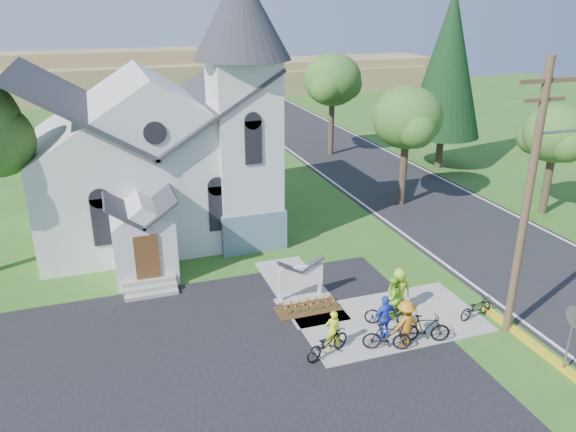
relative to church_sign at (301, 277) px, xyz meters
name	(u,v)px	position (x,y,z in m)	size (l,w,h in m)	color
ground	(361,335)	(1.20, -3.20, -1.03)	(120.00, 120.00, 0.00)	#2F5D1A
parking_lot	(179,412)	(-5.80, -5.20, -1.02)	(20.00, 16.00, 0.02)	black
road	(398,186)	(11.20, 11.80, -1.02)	(8.00, 90.00, 0.02)	black
sidewalk	(390,320)	(2.70, -2.70, -1.00)	(7.00, 4.00, 0.05)	gray
church	(158,134)	(-4.28, 9.28, 4.22)	(12.35, 12.00, 13.00)	silver
church_sign	(301,277)	(0.00, 0.00, 0.00)	(2.20, 0.40, 1.70)	gray
flower_bed	(308,309)	(0.00, -0.90, -0.99)	(2.60, 1.10, 0.07)	#3B2410
utility_pole	(530,194)	(6.56, -4.70, 4.38)	(3.45, 0.28, 10.00)	#4C3626
stop_sign	(573,326)	(6.63, -7.40, 0.75)	(0.11, 0.76, 2.48)	gray
tree_road_near	(407,118)	(9.70, 8.80, 4.18)	(4.00, 4.00, 7.05)	#392C1F
tree_road_mid	(333,80)	(10.20, 20.80, 4.75)	(4.40, 4.40, 7.80)	#392C1F
tree_road_far	(556,134)	(16.70, 4.80, 3.61)	(3.60, 3.60, 6.30)	#392C1F
conifer	(448,64)	(16.20, 14.80, 6.36)	(5.20, 5.20, 12.40)	#392C1F
distant_hills	(189,78)	(4.56, 53.13, 1.15)	(61.00, 10.00, 5.60)	olive
cyclist_0	(333,330)	(-0.18, -3.75, -0.21)	(0.56, 0.37, 1.53)	#DCEF1C
bike_0	(327,343)	(-0.50, -4.03, -0.48)	(0.66, 1.90, 1.00)	black
cyclist_1	(391,297)	(2.79, -2.52, -0.12)	(0.84, 0.65, 1.72)	#88E42A
bike_1	(387,337)	(1.61, -4.40, -0.46)	(0.49, 1.72, 1.04)	black
cyclist_2	(385,317)	(1.86, -3.72, -0.11)	(1.01, 0.42, 1.73)	blue
bike_2	(389,313)	(2.46, -2.96, -0.50)	(0.64, 1.82, 0.96)	black
cyclist_3	(405,324)	(2.31, -4.40, -0.08)	(1.16, 0.67, 1.79)	#C67416
bike_3	(425,328)	(3.14, -4.40, -0.43)	(0.51, 1.81, 1.09)	black
cyclist_4	(399,291)	(3.18, -2.36, 0.00)	(0.95, 0.62, 1.95)	#A0CE26
bike_4	(476,307)	(5.90, -3.61, -0.55)	(0.57, 1.63, 0.86)	black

